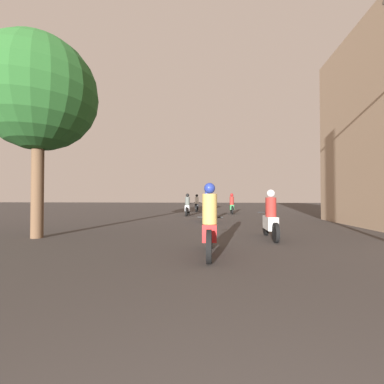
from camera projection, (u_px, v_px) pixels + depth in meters
name	position (u px, v px, depth m)	size (l,w,h in m)	color
motorcycle_red	(210.00, 226.00, 5.61)	(0.60, 2.08, 1.58)	black
motorcycle_white	(270.00, 219.00, 7.82)	(0.60, 1.99, 1.50)	black
motorcycle_blue	(207.00, 209.00, 13.35)	(0.60, 2.03, 1.59)	black
motorcycle_silver	(188.00, 207.00, 17.76)	(0.60, 2.03, 1.53)	black
motorcycle_green	(232.00, 206.00, 19.69)	(0.60, 1.98, 1.56)	black
motorcycle_black	(197.00, 205.00, 22.32)	(0.60, 1.98, 1.53)	black
street_tree	(39.00, 94.00, 8.08)	(3.58, 3.58, 6.33)	brown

